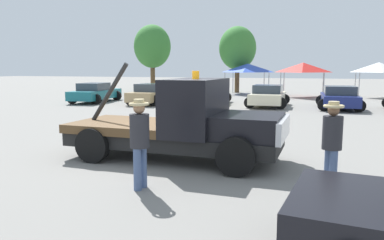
{
  "coord_description": "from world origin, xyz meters",
  "views": [
    {
      "loc": [
        3.45,
        -8.96,
        2.37
      ],
      "look_at": [
        0.5,
        0.0,
        1.05
      ],
      "focal_mm": 35.0,
      "sensor_mm": 36.0,
      "label": 1
    }
  ],
  "objects_px": {
    "person_near_truck": "(332,138)",
    "tow_truck": "(186,125)",
    "canopy_tent_white": "(379,67)",
    "parked_car_teal": "(95,93)",
    "canopy_tent_blue": "(248,68)",
    "tree_left": "(152,47)",
    "tree_center": "(238,48)",
    "person_at_hood": "(140,137)",
    "traffic_cone": "(163,119)",
    "parked_car_olive": "(209,94)",
    "canopy_tent_red": "(303,68)",
    "parked_car_navy": "(339,98)",
    "parked_car_tan": "(152,94)",
    "parked_car_cream": "(268,96)"
  },
  "relations": [
    {
      "from": "parked_car_cream",
      "to": "canopy_tent_white",
      "type": "distance_m",
      "value": 12.48
    },
    {
      "from": "person_at_hood",
      "to": "canopy_tent_red",
      "type": "height_order",
      "value": "canopy_tent_red"
    },
    {
      "from": "parked_car_olive",
      "to": "canopy_tent_red",
      "type": "distance_m",
      "value": 10.23
    },
    {
      "from": "person_near_truck",
      "to": "canopy_tent_red",
      "type": "height_order",
      "value": "canopy_tent_red"
    },
    {
      "from": "parked_car_tan",
      "to": "parked_car_cream",
      "type": "xyz_separation_m",
      "value": [
        7.53,
        0.69,
        0.0
      ]
    },
    {
      "from": "parked_car_olive",
      "to": "canopy_tent_blue",
      "type": "bearing_deg",
      "value": -10.0
    },
    {
      "from": "tree_left",
      "to": "tree_center",
      "type": "bearing_deg",
      "value": -0.68
    },
    {
      "from": "parked_car_navy",
      "to": "traffic_cone",
      "type": "bearing_deg",
      "value": 138.61
    },
    {
      "from": "parked_car_tan",
      "to": "tree_center",
      "type": "relative_size",
      "value": 0.7
    },
    {
      "from": "parked_car_teal",
      "to": "parked_car_navy",
      "type": "bearing_deg",
      "value": -93.09
    },
    {
      "from": "traffic_cone",
      "to": "person_at_hood",
      "type": "bearing_deg",
      "value": -70.32
    },
    {
      "from": "person_near_truck",
      "to": "parked_car_tan",
      "type": "distance_m",
      "value": 18.51
    },
    {
      "from": "person_near_truck",
      "to": "parked_car_cream",
      "type": "relative_size",
      "value": 0.4
    },
    {
      "from": "tow_truck",
      "to": "person_at_hood",
      "type": "relative_size",
      "value": 3.16
    },
    {
      "from": "parked_car_navy",
      "to": "traffic_cone",
      "type": "height_order",
      "value": "parked_car_navy"
    },
    {
      "from": "traffic_cone",
      "to": "parked_car_teal",
      "type": "bearing_deg",
      "value": 135.84
    },
    {
      "from": "parked_car_navy",
      "to": "parked_car_tan",
      "type": "bearing_deg",
      "value": 90.79
    },
    {
      "from": "parked_car_tan",
      "to": "parked_car_cream",
      "type": "distance_m",
      "value": 7.56
    },
    {
      "from": "person_near_truck",
      "to": "tree_left",
      "type": "distance_m",
      "value": 32.83
    },
    {
      "from": "canopy_tent_red",
      "to": "person_at_hood",
      "type": "bearing_deg",
      "value": -94.91
    },
    {
      "from": "parked_car_navy",
      "to": "traffic_cone",
      "type": "relative_size",
      "value": 7.94
    },
    {
      "from": "canopy_tent_red",
      "to": "parked_car_olive",
      "type": "bearing_deg",
      "value": -123.4
    },
    {
      "from": "tow_truck",
      "to": "canopy_tent_white",
      "type": "relative_size",
      "value": 1.79
    },
    {
      "from": "parked_car_tan",
      "to": "parked_car_olive",
      "type": "bearing_deg",
      "value": -76.07
    },
    {
      "from": "parked_car_olive",
      "to": "traffic_cone",
      "type": "height_order",
      "value": "parked_car_olive"
    },
    {
      "from": "parked_car_tan",
      "to": "canopy_tent_red",
      "type": "xyz_separation_m",
      "value": [
        9.27,
        9.28,
        1.75
      ]
    },
    {
      "from": "person_at_hood",
      "to": "parked_car_cream",
      "type": "xyz_separation_m",
      "value": [
        0.45,
        16.92,
        -0.4
      ]
    },
    {
      "from": "tow_truck",
      "to": "person_near_truck",
      "type": "xyz_separation_m",
      "value": [
        3.46,
        -1.42,
        0.12
      ]
    },
    {
      "from": "canopy_tent_white",
      "to": "parked_car_teal",
      "type": "bearing_deg",
      "value": -151.25
    },
    {
      "from": "tree_center",
      "to": "parked_car_teal",
      "type": "bearing_deg",
      "value": -119.47
    },
    {
      "from": "tow_truck",
      "to": "parked_car_tan",
      "type": "distance_m",
      "value": 15.49
    },
    {
      "from": "parked_car_olive",
      "to": "parked_car_cream",
      "type": "distance_m",
      "value": 3.81
    },
    {
      "from": "canopy_tent_white",
      "to": "traffic_cone",
      "type": "xyz_separation_m",
      "value": [
        -10.76,
        -18.88,
        -2.15
      ]
    },
    {
      "from": "person_near_truck",
      "to": "canopy_tent_white",
      "type": "bearing_deg",
      "value": 56.54
    },
    {
      "from": "parked_car_tan",
      "to": "canopy_tent_white",
      "type": "distance_m",
      "value": 18.42
    },
    {
      "from": "parked_car_teal",
      "to": "canopy_tent_blue",
      "type": "relative_size",
      "value": 1.43
    },
    {
      "from": "parked_car_navy",
      "to": "canopy_tent_white",
      "type": "xyz_separation_m",
      "value": [
        3.41,
        9.98,
        1.76
      ]
    },
    {
      "from": "tow_truck",
      "to": "tree_center",
      "type": "distance_m",
      "value": 27.2
    },
    {
      "from": "parked_car_olive",
      "to": "canopy_tent_red",
      "type": "bearing_deg",
      "value": -39.16
    },
    {
      "from": "person_near_truck",
      "to": "canopy_tent_blue",
      "type": "height_order",
      "value": "canopy_tent_blue"
    },
    {
      "from": "parked_car_tan",
      "to": "parked_car_navy",
      "type": "distance_m",
      "value": 11.64
    },
    {
      "from": "person_near_truck",
      "to": "tow_truck",
      "type": "bearing_deg",
      "value": 134.04
    },
    {
      "from": "parked_car_teal",
      "to": "canopy_tent_white",
      "type": "height_order",
      "value": "canopy_tent_white"
    },
    {
      "from": "parked_car_teal",
      "to": "parked_car_cream",
      "type": "relative_size",
      "value": 1.13
    },
    {
      "from": "parked_car_cream",
      "to": "tree_left",
      "type": "height_order",
      "value": "tree_left"
    },
    {
      "from": "person_at_hood",
      "to": "canopy_tent_blue",
      "type": "relative_size",
      "value": 0.51
    },
    {
      "from": "parked_car_cream",
      "to": "canopy_tent_blue",
      "type": "xyz_separation_m",
      "value": [
        -3.06,
        10.21,
        1.71
      ]
    },
    {
      "from": "person_at_hood",
      "to": "canopy_tent_red",
      "type": "distance_m",
      "value": 25.64
    },
    {
      "from": "canopy_tent_red",
      "to": "tree_left",
      "type": "xyz_separation_m",
      "value": [
        -15.05,
        3.79,
        2.13
      ]
    },
    {
      "from": "person_at_hood",
      "to": "traffic_cone",
      "type": "xyz_separation_m",
      "value": [
        -2.81,
        7.86,
        -0.79
      ]
    }
  ]
}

